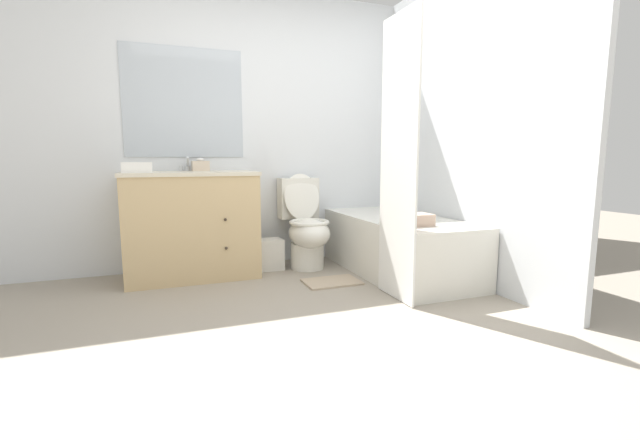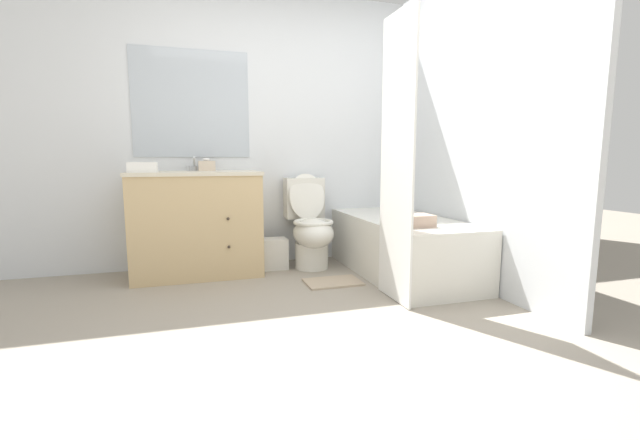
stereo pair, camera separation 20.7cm
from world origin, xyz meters
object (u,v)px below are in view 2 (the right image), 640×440
bathtub (401,246)px  bath_mat (333,282)px  sink_faucet (194,167)px  vanity_cabinet (197,222)px  tissue_box (207,166)px  hand_towel_folded (143,167)px  toilet (310,227)px  wastebasket (275,254)px  bath_towel_folded (414,221)px

bathtub → bath_mat: bearing=-172.3°
sink_faucet → bathtub: bearing=-23.3°
vanity_cabinet → tissue_box: tissue_box is taller
sink_faucet → bath_mat: size_ratio=0.32×
vanity_cabinet → tissue_box: 0.52m
bathtub → bath_mat: 0.70m
sink_faucet → hand_towel_folded: size_ratio=0.67×
vanity_cabinet → hand_towel_folded: 0.64m
bathtub → hand_towel_folded: size_ratio=7.53×
hand_towel_folded → bath_mat: size_ratio=0.48×
sink_faucet → bath_mat: (1.02, -0.81, -0.91)m
sink_faucet → hand_towel_folded: sink_faucet is taller
toilet → bathtub: toilet is taller
vanity_cabinet → bath_mat: size_ratio=2.42×
wastebasket → bath_towel_folded: bath_towel_folded is taller
toilet → wastebasket: (-0.33, 0.04, -0.24)m
bathtub → bath_towel_folded: bath_towel_folded is taller
bathtub → hand_towel_folded: hand_towel_folded is taller
sink_faucet → bath_towel_folded: sink_faucet is taller
toilet → tissue_box: tissue_box is taller
sink_faucet → bath_towel_folded: (1.53, -1.18, -0.38)m
sink_faucet → toilet: (0.99, -0.25, -0.55)m
hand_towel_folded → bath_mat: 1.74m
vanity_cabinet → toilet: (0.99, -0.04, -0.08)m
toilet → bathtub: (0.68, -0.47, -0.13)m
tissue_box → sink_faucet: bearing=158.9°
vanity_cabinet → bathtub: bearing=-17.0°
vanity_cabinet → toilet: size_ratio=1.25×
toilet → bath_towel_folded: bearing=-59.9°
vanity_cabinet → tissue_box: size_ratio=7.52×
bathtub → bath_mat: size_ratio=3.61×
wastebasket → bath_towel_folded: bearing=-48.3°
bathtub → wastebasket: bathtub is taller
bath_towel_folded → bath_mat: size_ratio=0.61×
tissue_box → bath_towel_folded: bearing=-38.6°
bath_mat → bathtub: bearing=7.7°
vanity_cabinet → toilet: vanity_cabinet is taller
wastebasket → bath_mat: (0.35, -0.60, -0.13)m
vanity_cabinet → wastebasket: size_ratio=3.90×
toilet → hand_towel_folded: 1.49m
toilet → bath_towel_folded: 1.08m
hand_towel_folded → bath_towel_folded: 2.11m
sink_faucet → bath_mat: sink_faucet is taller
wastebasket → hand_towel_folded: 1.33m
hand_towel_folded → bath_towel_folded: (1.92, -0.79, -0.39)m
vanity_cabinet → hand_towel_folded: size_ratio=5.05×
vanity_cabinet → bath_mat: (1.02, -0.60, -0.44)m
bathtub → bath_mat: bathtub is taller
bathtub → wastebasket: size_ratio=5.81×
bath_towel_folded → wastebasket: bearing=131.7°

